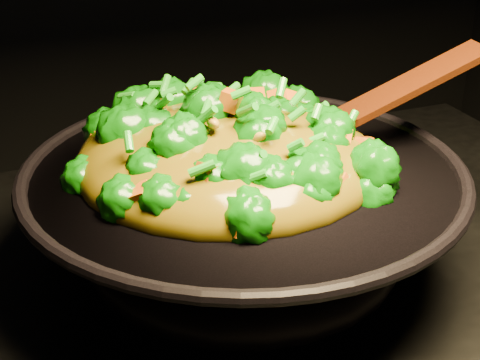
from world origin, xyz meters
name	(u,v)px	position (x,y,z in m)	size (l,w,h in m)	color
wok	(244,224)	(0.08, 0.09, 0.96)	(0.44, 0.44, 0.12)	black
stir_fry	(227,116)	(0.07, 0.11, 1.08)	(0.31, 0.31, 0.11)	#0C5C06
spatula	(368,106)	(0.22, 0.10, 1.07)	(0.28, 0.04, 0.01)	#331306
back_pot	(206,174)	(0.09, 0.23, 0.96)	(0.20, 0.20, 0.11)	black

